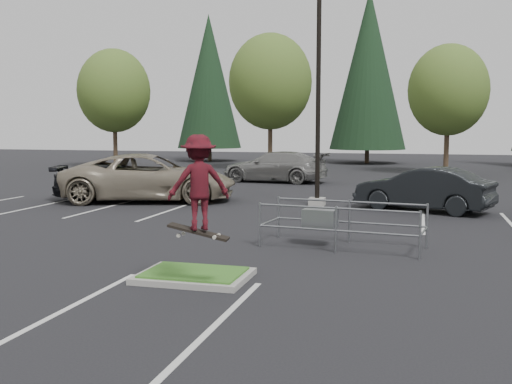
% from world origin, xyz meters
% --- Properties ---
extents(ground, '(120.00, 120.00, 0.00)m').
position_xyz_m(ground, '(0.00, 0.00, 0.00)').
color(ground, black).
rests_on(ground, ground).
extents(grass_median, '(2.20, 1.60, 0.16)m').
position_xyz_m(grass_median, '(0.00, 0.00, 0.08)').
color(grass_median, gray).
rests_on(grass_median, ground).
extents(stall_lines, '(22.62, 17.60, 0.01)m').
position_xyz_m(stall_lines, '(-1.35, 6.02, 0.00)').
color(stall_lines, silver).
rests_on(stall_lines, ground).
extents(light_pole, '(0.70, 0.60, 10.12)m').
position_xyz_m(light_pole, '(0.50, 12.00, 4.56)').
color(light_pole, gray).
rests_on(light_pole, ground).
extents(decid_a, '(5.44, 5.44, 8.91)m').
position_xyz_m(decid_a, '(-18.01, 30.03, 5.58)').
color(decid_a, '#38281C').
rests_on(decid_a, ground).
extents(decid_b, '(5.89, 5.89, 9.64)m').
position_xyz_m(decid_b, '(-6.01, 30.53, 6.04)').
color(decid_b, '#38281C').
rests_on(decid_b, ground).
extents(decid_c, '(5.12, 5.12, 8.38)m').
position_xyz_m(decid_c, '(5.99, 29.83, 5.25)').
color(decid_c, '#38281C').
rests_on(decid_c, ground).
extents(conif_a, '(5.72, 5.72, 13.00)m').
position_xyz_m(conif_a, '(-14.00, 40.00, 7.10)').
color(conif_a, '#38281C').
rests_on(conif_a, ground).
extents(conif_b, '(6.38, 6.38, 14.50)m').
position_xyz_m(conif_b, '(0.00, 40.50, 7.85)').
color(conif_b, '#38281C').
rests_on(conif_b, ground).
extents(cart_corral, '(4.20, 1.94, 1.15)m').
position_xyz_m(cart_corral, '(2.04, 4.06, 0.72)').
color(cart_corral, gray).
rests_on(cart_corral, ground).
extents(skateboarder, '(1.28, 1.11, 1.92)m').
position_xyz_m(skateboarder, '(0.49, -1.00, 2.06)').
color(skateboarder, black).
rests_on(skateboarder, ground).
extents(car_l_tan, '(7.71, 5.15, 1.96)m').
position_xyz_m(car_l_tan, '(-6.50, 11.50, 0.98)').
color(car_l_tan, gray).
rests_on(car_l_tan, ground).
extents(car_l_black, '(5.56, 3.62, 1.50)m').
position_xyz_m(car_l_black, '(-8.00, 11.50, 0.75)').
color(car_l_black, black).
rests_on(car_l_black, ground).
extents(car_r_charc, '(5.17, 3.32, 1.61)m').
position_xyz_m(car_r_charc, '(4.50, 11.50, 0.80)').
color(car_r_charc, black).
rests_on(car_r_charc, ground).
extents(car_far_silver, '(6.13, 3.03, 1.71)m').
position_xyz_m(car_far_silver, '(-3.45, 21.37, 0.86)').
color(car_far_silver, gray).
rests_on(car_far_silver, ground).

